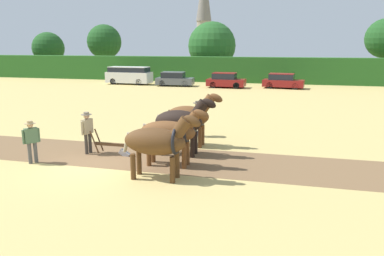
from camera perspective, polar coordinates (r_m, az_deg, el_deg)
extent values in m
plane|color=tan|center=(14.92, -13.98, -5.31)|extent=(240.00, 240.00, 0.00)
cube|color=brown|center=(16.47, -15.48, -3.68)|extent=(25.13, 3.46, 0.01)
cube|color=#286023|center=(46.16, 5.55, 8.86)|extent=(77.93, 1.95, 3.02)
cylinder|color=#423323|center=(62.35, -20.86, 8.89)|extent=(0.44, 0.44, 2.62)
sphere|color=#1E4C1E|center=(62.28, -21.05, 11.30)|extent=(4.79, 4.79, 4.79)
cylinder|color=#423323|center=(58.49, -13.06, 9.62)|extent=(0.44, 0.44, 3.49)
sphere|color=#1E4C1E|center=(58.43, -13.21, 12.68)|extent=(5.04, 5.04, 5.04)
cylinder|color=#4C3823|center=(51.89, 3.02, 9.05)|extent=(0.44, 0.44, 2.54)
sphere|color=#235623|center=(51.79, 3.06, 12.40)|extent=(6.42, 6.42, 6.42)
cylinder|color=brown|center=(50.55, 27.01, 8.40)|extent=(0.44, 0.44, 3.93)
cylinder|color=gray|center=(79.26, 1.78, 12.68)|extent=(2.84, 2.84, 9.13)
ellipsoid|color=#513319|center=(12.65, -5.71, -2.05)|extent=(2.15, 0.98, 0.93)
cylinder|color=#513319|center=(12.93, -2.30, -5.65)|extent=(0.18, 0.18, 0.89)
cylinder|color=#513319|center=(12.44, -2.99, -6.40)|extent=(0.18, 0.18, 0.89)
cylinder|color=#513319|center=(13.37, -8.07, -5.14)|extent=(0.18, 0.18, 0.89)
cylinder|color=#513319|center=(12.90, -8.96, -5.84)|extent=(0.18, 0.18, 0.89)
cylinder|color=#513319|center=(12.26, -1.74, -0.13)|extent=(0.80, 0.44, 0.88)
ellipsoid|color=#513319|center=(12.11, 0.05, 1.07)|extent=(0.68, 0.26, 0.54)
cube|color=gray|center=(12.18, -0.95, 0.73)|extent=(0.40, 0.08, 0.53)
cylinder|color=gray|center=(13.04, -9.93, -2.17)|extent=(0.30, 0.12, 0.71)
torus|color=black|center=(12.40, -2.44, -1.94)|extent=(0.11, 0.94, 0.94)
ellipsoid|color=brown|center=(14.00, -3.70, -0.58)|extent=(2.12, 0.87, 0.82)
cylinder|color=brown|center=(14.25, -0.71, -3.80)|extent=(0.18, 0.18, 0.94)
cylinder|color=brown|center=(13.81, -1.22, -4.34)|extent=(0.18, 0.18, 0.94)
cylinder|color=brown|center=(14.65, -5.95, -3.41)|extent=(0.18, 0.18, 0.94)
cylinder|color=brown|center=(14.22, -6.60, -3.92)|extent=(0.18, 0.18, 0.94)
cylinder|color=brown|center=(13.67, -0.12, 1.03)|extent=(0.73, 0.39, 0.81)
ellipsoid|color=brown|center=(13.53, 1.40, 2.05)|extent=(0.68, 0.26, 0.54)
cube|color=gray|center=(13.59, 0.55, 1.72)|extent=(0.38, 0.08, 0.50)
cylinder|color=gray|center=(14.35, -7.53, -0.69)|extent=(0.30, 0.12, 0.71)
torus|color=black|center=(13.79, -0.76, -0.49)|extent=(0.11, 0.85, 0.85)
ellipsoid|color=black|center=(15.36, -2.05, 0.97)|extent=(2.00, 1.01, 0.95)
cylinder|color=black|center=(15.67, 0.53, -2.21)|extent=(0.18, 0.18, 0.97)
cylinder|color=black|center=(15.15, 0.05, -2.73)|extent=(0.18, 0.18, 0.97)
cylinder|color=black|center=(16.01, -3.99, -1.92)|extent=(0.18, 0.18, 0.97)
cylinder|color=black|center=(15.50, -4.61, -2.42)|extent=(0.18, 0.18, 0.97)
cylinder|color=black|center=(15.06, 1.04, 2.71)|extent=(0.84, 0.45, 0.93)
ellipsoid|color=black|center=(14.92, 2.62, 3.78)|extent=(0.68, 0.26, 0.54)
cube|color=gray|center=(14.98, 1.74, 3.45)|extent=(0.42, 0.08, 0.57)
cylinder|color=gray|center=(15.66, -5.39, 0.78)|extent=(0.30, 0.12, 0.71)
torus|color=black|center=(15.17, 0.48, 1.12)|extent=(0.11, 0.96, 0.96)
ellipsoid|color=brown|center=(16.76, -0.67, 1.81)|extent=(1.95, 0.98, 0.93)
cylinder|color=brown|center=(17.06, 1.62, -1.04)|extent=(0.18, 0.18, 0.94)
cylinder|color=brown|center=(16.55, 1.22, -1.46)|extent=(0.18, 0.18, 0.94)
cylinder|color=brown|center=(17.36, -2.46, -0.80)|extent=(0.18, 0.18, 0.94)
cylinder|color=brown|center=(16.86, -2.98, -1.21)|extent=(0.18, 0.18, 0.94)
cylinder|color=brown|center=(16.48, 2.11, 3.52)|extent=(0.87, 0.44, 0.98)
ellipsoid|color=brown|center=(16.34, 3.71, 4.59)|extent=(0.68, 0.26, 0.54)
cube|color=black|center=(16.41, 2.82, 4.17)|extent=(0.46, 0.08, 0.62)
cylinder|color=black|center=(17.03, -3.69, 1.63)|extent=(0.30, 0.12, 0.71)
torus|color=black|center=(16.59, 1.61, 1.96)|extent=(0.11, 0.94, 0.94)
cube|color=#4C331E|center=(15.86, -12.20, -2.45)|extent=(1.46, 0.10, 0.12)
cube|color=#939399|center=(15.71, -10.23, -3.83)|extent=(0.48, 0.20, 0.39)
cylinder|color=#4C331E|center=(16.30, -13.99, -1.77)|extent=(0.40, 0.06, 0.96)
cylinder|color=#4C331E|center=(15.96, -14.65, -2.11)|extent=(0.40, 0.06, 0.96)
cylinder|color=#38332D|center=(16.39, -15.27, -2.19)|extent=(0.14, 0.14, 0.86)
cylinder|color=#38332D|center=(16.23, -15.80, -2.37)|extent=(0.14, 0.14, 0.86)
cube|color=tan|center=(16.14, -15.69, 0.25)|extent=(0.31, 0.54, 0.61)
sphere|color=tan|center=(16.06, -15.78, 1.75)|extent=(0.23, 0.23, 0.23)
cylinder|color=tan|center=(16.36, -14.98, 0.38)|extent=(0.09, 0.09, 0.58)
cylinder|color=tan|center=(15.93, -16.40, -0.03)|extent=(0.09, 0.09, 0.58)
cylinder|color=#665B4C|center=(16.04, -15.79, 1.99)|extent=(0.44, 0.44, 0.02)
cylinder|color=#665B4C|center=(16.04, -15.81, 2.17)|extent=(0.22, 0.22, 0.10)
cylinder|color=#28334C|center=(18.73, 1.08, 0.10)|extent=(0.14, 0.14, 0.87)
cylinder|color=#28334C|center=(18.59, 0.53, 0.00)|extent=(0.14, 0.14, 0.87)
cube|color=#4C6B4C|center=(18.51, 0.81, 2.29)|extent=(0.47, 0.52, 0.62)
sphere|color=tan|center=(18.44, 0.82, 3.61)|extent=(0.24, 0.24, 0.24)
cylinder|color=#4C6B4C|center=(18.70, 1.52, 2.33)|extent=(0.09, 0.09, 0.58)
cylinder|color=#4C6B4C|center=(18.33, 0.09, 2.12)|extent=(0.09, 0.09, 0.58)
cylinder|color=#665B4C|center=(18.43, 0.82, 3.83)|extent=(0.45, 0.45, 0.02)
cylinder|color=#665B4C|center=(18.42, 0.82, 3.98)|extent=(0.22, 0.22, 0.10)
cylinder|color=#4C4C4C|center=(15.74, -22.73, -3.45)|extent=(0.14, 0.14, 0.81)
cylinder|color=#4C4C4C|center=(15.69, -23.48, -3.57)|extent=(0.14, 0.14, 0.81)
cube|color=#4C6B4C|center=(15.54, -23.32, -1.05)|extent=(0.45, 0.50, 0.58)
sphere|color=tan|center=(15.46, -23.45, 0.41)|extent=(0.22, 0.22, 0.22)
cylinder|color=#4C6B4C|center=(15.62, -22.32, -0.99)|extent=(0.09, 0.09, 0.54)
cylinder|color=#4C6B4C|center=(15.49, -24.32, -1.27)|extent=(0.09, 0.09, 0.54)
cylinder|color=tan|center=(15.45, -23.48, 0.65)|extent=(0.42, 0.42, 0.02)
cylinder|color=tan|center=(15.44, -23.49, 0.83)|extent=(0.21, 0.21, 0.10)
cube|color=silver|center=(44.00, -9.55, 7.63)|extent=(5.24, 2.16, 1.20)
cube|color=black|center=(43.94, -9.59, 8.76)|extent=(4.61, 1.94, 0.54)
cube|color=silver|center=(43.92, -9.61, 9.15)|extent=(4.61, 1.94, 0.06)
cylinder|color=black|center=(44.16, -7.15, 7.15)|extent=(0.72, 0.25, 0.71)
cylinder|color=black|center=(42.58, -8.08, 6.93)|extent=(0.72, 0.25, 0.71)
cylinder|color=black|center=(45.53, -10.88, 7.19)|extent=(0.72, 0.25, 0.71)
cylinder|color=black|center=(44.00, -11.91, 6.96)|extent=(0.72, 0.25, 0.71)
cube|color=#565B66|center=(41.56, -2.61, 7.16)|extent=(4.16, 1.96, 0.72)
cube|color=black|center=(41.55, -2.89, 8.06)|extent=(2.53, 1.70, 0.59)
cube|color=#565B66|center=(41.52, -2.90, 8.50)|extent=(2.53, 1.70, 0.06)
cylinder|color=black|center=(42.04, -0.68, 6.95)|extent=(0.68, 0.26, 0.67)
cylinder|color=black|center=(40.57, -1.10, 6.74)|extent=(0.68, 0.26, 0.67)
cylinder|color=black|center=(42.61, -4.03, 7.00)|extent=(0.68, 0.26, 0.67)
cylinder|color=black|center=(41.16, -4.57, 6.79)|extent=(0.68, 0.26, 0.67)
cube|color=maroon|center=(40.07, 5.23, 6.93)|extent=(4.09, 2.06, 0.73)
cube|color=black|center=(40.05, 4.97, 7.89)|extent=(2.48, 1.79, 0.60)
cube|color=maroon|center=(40.03, 4.98, 8.36)|extent=(2.48, 1.79, 0.06)
cylinder|color=black|center=(40.66, 7.19, 6.66)|extent=(0.68, 0.25, 0.67)
cylinder|color=black|center=(39.06, 6.77, 6.43)|extent=(0.68, 0.25, 0.67)
cylinder|color=black|center=(41.15, 3.76, 6.80)|extent=(0.68, 0.25, 0.67)
cylinder|color=black|center=(39.58, 3.21, 6.58)|extent=(0.68, 0.25, 0.67)
cube|color=maroon|center=(40.44, 13.74, 6.65)|extent=(4.33, 2.27, 0.71)
cube|color=black|center=(40.41, 13.50, 7.59)|extent=(2.66, 1.90, 0.59)
cube|color=maroon|center=(40.38, 13.52, 8.05)|extent=(2.66, 1.90, 0.06)
cylinder|color=black|center=(41.11, 15.66, 6.35)|extent=(0.68, 0.29, 0.66)
cylinder|color=black|center=(39.54, 15.44, 6.13)|extent=(0.68, 0.29, 0.66)
cylinder|color=black|center=(41.41, 12.09, 6.58)|extent=(0.68, 0.29, 0.66)
cylinder|color=black|center=(39.85, 11.74, 6.37)|extent=(0.68, 0.29, 0.66)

